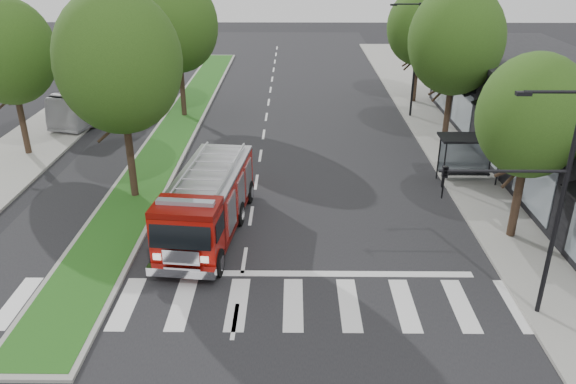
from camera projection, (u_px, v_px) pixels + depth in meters
The scene contains 16 objects.
ground at pixel (244, 260), 22.87m from camera, with size 140.00×140.00×0.00m, color black.
sidewalk_right at pixel (478, 168), 31.83m from camera, with size 5.00×80.00×0.15m, color gray.
sidewalk_left at pixel (5, 166), 32.07m from camera, with size 5.00×80.00×0.15m, color gray.
median at pixel (180, 124), 39.27m from camera, with size 3.00×50.00×0.15m.
storefront_row at pixel (567, 127), 30.78m from camera, with size 8.00×30.00×5.00m, color black.
bus_shelter at pixel (469, 146), 29.34m from camera, with size 3.20×1.60×2.61m.
tree_right_near at pixel (532, 116), 22.31m from camera, with size 4.40×4.40×8.05m.
tree_right_mid at pixel (456, 41), 32.82m from camera, with size 5.60×5.60×9.72m.
tree_right_far at pixel (420, 27), 42.19m from camera, with size 5.00×5.00×8.73m.
tree_median_near at pixel (119, 62), 25.56m from camera, with size 5.80×5.80×10.16m.
tree_median_far at pixel (177, 25), 38.44m from camera, with size 5.60×5.60×9.72m.
tree_left_mid at pixel (8, 52), 31.36m from camera, with size 5.20×5.20×9.16m.
streetlight_right_near at pixel (535, 193), 17.67m from camera, with size 4.08×0.22×8.00m.
streetlight_right_far at pixel (413, 55), 39.12m from camera, with size 2.11×0.20×8.00m.
fire_engine at pixel (208, 203), 24.44m from camera, with size 3.51×8.93×3.02m.
city_bus at pixel (101, 98), 40.69m from camera, with size 2.29×9.78×2.72m, color #B6B6BA.
Camera 1 is at (1.98, -19.64, 12.01)m, focal length 35.00 mm.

